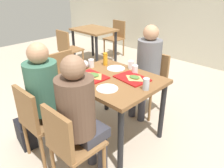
% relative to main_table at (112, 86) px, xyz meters
% --- Properties ---
extents(ground_plane, '(10.00, 10.00, 0.02)m').
position_rel_main_table_xyz_m(ground_plane, '(0.00, 0.00, -0.68)').
color(ground_plane, '#B7A893').
extents(main_table, '(1.05, 0.85, 0.77)m').
position_rel_main_table_xyz_m(main_table, '(0.00, 0.00, 0.00)').
color(main_table, brown).
rests_on(main_table, ground_plane).
extents(chair_near_left, '(0.40, 0.40, 0.85)m').
position_rel_main_table_xyz_m(chair_near_left, '(-0.26, -0.81, -0.16)').
color(chair_near_left, olive).
rests_on(chair_near_left, ground_plane).
extents(chair_near_right, '(0.40, 0.40, 0.85)m').
position_rel_main_table_xyz_m(chair_near_right, '(0.26, -0.81, -0.16)').
color(chair_near_right, olive).
rests_on(chair_near_right, ground_plane).
extents(chair_far_side, '(0.40, 0.40, 0.85)m').
position_rel_main_table_xyz_m(chair_far_side, '(0.00, 0.81, -0.16)').
color(chair_far_side, olive).
rests_on(chair_far_side, ground_plane).
extents(chair_left_end, '(0.40, 0.40, 0.85)m').
position_rel_main_table_xyz_m(chair_left_end, '(-0.91, 0.00, -0.16)').
color(chair_left_end, olive).
rests_on(chair_left_end, ground_plane).
extents(person_in_red, '(0.32, 0.42, 1.26)m').
position_rel_main_table_xyz_m(person_in_red, '(-0.26, -0.67, 0.08)').
color(person_in_red, '#383842').
rests_on(person_in_red, ground_plane).
extents(person_in_brown_jacket, '(0.32, 0.42, 1.26)m').
position_rel_main_table_xyz_m(person_in_brown_jacket, '(0.26, -0.67, 0.08)').
color(person_in_brown_jacket, '#383842').
rests_on(person_in_brown_jacket, ground_plane).
extents(person_far_side, '(0.32, 0.42, 1.26)m').
position_rel_main_table_xyz_m(person_far_side, '(-0.00, 0.67, 0.08)').
color(person_far_side, '#383842').
rests_on(person_far_side, ground_plane).
extents(tray_red_near, '(0.37, 0.28, 0.02)m').
position_rel_main_table_xyz_m(tray_red_near, '(-0.18, -0.15, 0.12)').
color(tray_red_near, '#B21414').
rests_on(tray_red_near, main_table).
extents(tray_red_far, '(0.39, 0.30, 0.02)m').
position_rel_main_table_xyz_m(tray_red_far, '(0.18, 0.13, 0.12)').
color(tray_red_far, '#B21414').
rests_on(tray_red_far, main_table).
extents(paper_plate_center, '(0.22, 0.22, 0.01)m').
position_rel_main_table_xyz_m(paper_plate_center, '(-0.16, 0.23, 0.11)').
color(paper_plate_center, white).
rests_on(paper_plate_center, main_table).
extents(paper_plate_near_edge, '(0.22, 0.22, 0.01)m').
position_rel_main_table_xyz_m(paper_plate_near_edge, '(0.16, -0.23, 0.11)').
color(paper_plate_near_edge, white).
rests_on(paper_plate_near_edge, main_table).
extents(pizza_slice_a, '(0.22, 0.18, 0.02)m').
position_rel_main_table_xyz_m(pizza_slice_a, '(-0.16, -0.13, 0.13)').
color(pizza_slice_a, tan).
rests_on(pizza_slice_a, tray_red_near).
extents(pizza_slice_b, '(0.18, 0.14, 0.02)m').
position_rel_main_table_xyz_m(pizza_slice_b, '(0.21, 0.14, 0.13)').
color(pizza_slice_b, '#DBAD60').
rests_on(pizza_slice_b, tray_red_far).
extents(plastic_cup_a, '(0.07, 0.07, 0.10)m').
position_rel_main_table_xyz_m(plastic_cup_a, '(-0.03, 0.36, 0.16)').
color(plastic_cup_a, white).
rests_on(plastic_cup_a, main_table).
extents(plastic_cup_b, '(0.07, 0.07, 0.10)m').
position_rel_main_table_xyz_m(plastic_cup_b, '(0.03, -0.36, 0.16)').
color(plastic_cup_b, white).
rests_on(plastic_cup_b, main_table).
extents(plastic_cup_c, '(0.07, 0.07, 0.10)m').
position_rel_main_table_xyz_m(plastic_cup_c, '(-0.42, 0.06, 0.16)').
color(plastic_cup_c, white).
rests_on(plastic_cup_c, main_table).
extents(plastic_cup_d, '(0.07, 0.07, 0.10)m').
position_rel_main_table_xyz_m(plastic_cup_d, '(0.10, 0.28, 0.16)').
color(plastic_cup_d, white).
rests_on(plastic_cup_d, main_table).
extents(soda_can, '(0.07, 0.07, 0.12)m').
position_rel_main_table_xyz_m(soda_can, '(0.45, 0.02, 0.17)').
color(soda_can, '#B7BCC6').
rests_on(soda_can, main_table).
extents(condiment_bottle, '(0.06, 0.06, 0.16)m').
position_rel_main_table_xyz_m(condiment_bottle, '(-0.34, 0.23, 0.19)').
color(condiment_bottle, orange).
rests_on(condiment_bottle, main_table).
extents(foil_bundle, '(0.10, 0.10, 0.10)m').
position_rel_main_table_xyz_m(foil_bundle, '(-0.45, -0.02, 0.16)').
color(foil_bundle, silver).
rests_on(foil_bundle, main_table).
extents(handbag, '(0.34, 0.21, 0.28)m').
position_rel_main_table_xyz_m(handbag, '(-0.61, -0.83, -0.53)').
color(handbag, black).
rests_on(handbag, ground_plane).
extents(background_table, '(0.90, 0.70, 0.77)m').
position_rel_main_table_xyz_m(background_table, '(-2.14, 1.65, -0.03)').
color(background_table, olive).
rests_on(background_table, ground_plane).
extents(background_chair_near, '(0.40, 0.40, 0.85)m').
position_rel_main_table_xyz_m(background_chair_near, '(-2.14, 0.92, -0.16)').
color(background_chair_near, olive).
rests_on(background_chair_near, ground_plane).
extents(background_chair_far, '(0.40, 0.40, 0.85)m').
position_rel_main_table_xyz_m(background_chair_far, '(-2.14, 2.39, -0.16)').
color(background_chair_far, olive).
rests_on(background_chair_far, ground_plane).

